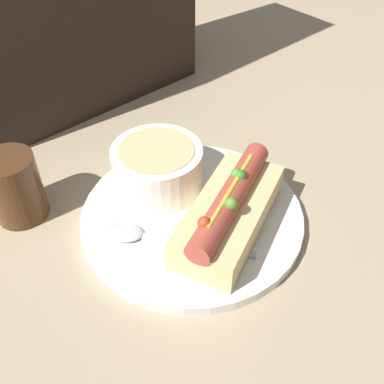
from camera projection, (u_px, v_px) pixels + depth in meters
The scene contains 6 objects.
ground_plane at pixel (192, 220), 0.55m from camera, with size 4.00×4.00×0.00m, color tan.
dinner_plate at pixel (192, 216), 0.55m from camera, with size 0.27×0.27×0.01m.
hot_dog at pixel (230, 211), 0.51m from camera, with size 0.19×0.14×0.07m.
soup_bowl at pixel (159, 166), 0.56m from camera, with size 0.11×0.11×0.06m.
spoon at pixel (143, 236), 0.51m from camera, with size 0.12×0.15×0.01m.
drinking_glass at pixel (15, 187), 0.53m from camera, with size 0.06×0.06×0.09m.
Camera 1 is at (-0.25, -0.28, 0.40)m, focal length 42.00 mm.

